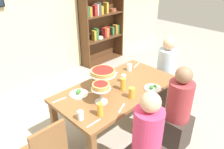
{
  "coord_description": "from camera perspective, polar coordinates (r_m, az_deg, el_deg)",
  "views": [
    {
      "loc": [
        -1.76,
        -1.66,
        2.21
      ],
      "look_at": [
        0.0,
        0.1,
        0.89
      ],
      "focal_mm": 35.18,
      "sensor_mm": 36.0,
      "label": 1
    }
  ],
  "objects": [
    {
      "name": "diner_head_east",
      "position": [
        3.75,
        13.64,
        -0.23
      ],
      "size": [
        0.34,
        0.34,
        1.15
      ],
      "rotation": [
        0.0,
        0.0,
        3.14
      ],
      "color": "#382D28",
      "rests_on": "ground_plane"
    },
    {
      "name": "beer_glass_amber_tall",
      "position": [
        2.75,
        2.87,
        -2.51
      ],
      "size": [
        0.07,
        0.07,
        0.16
      ],
      "primitive_type": "cylinder",
      "color": "gold",
      "rests_on": "dining_table"
    },
    {
      "name": "cutlery_spare_fork",
      "position": [
        2.27,
        -4.79,
        -12.47
      ],
      "size": [
        0.18,
        0.02,
        0.0
      ],
      "primitive_type": "cube",
      "rotation": [
        0.0,
        0.0,
        0.0
      ],
      "color": "silver",
      "rests_on": "dining_table"
    },
    {
      "name": "rear_partition",
      "position": [
        4.32,
        -20.86,
        15.37
      ],
      "size": [
        8.0,
        0.12,
        2.8
      ],
      "primitive_type": "cube",
      "color": "beige",
      "rests_on": "ground_plane"
    },
    {
      "name": "dining_table",
      "position": [
        2.88,
        1.41,
        -4.94
      ],
      "size": [
        1.62,
        0.85,
        0.74
      ],
      "color": "brown",
      "rests_on": "ground_plane"
    },
    {
      "name": "cutlery_fork_near",
      "position": [
        3.15,
        0.13,
        0.11
      ],
      "size": [
        0.18,
        0.04,
        0.0
      ],
      "primitive_type": "cube",
      "rotation": [
        0.0,
        0.0,
        2.99
      ],
      "color": "silver",
      "rests_on": "dining_table"
    },
    {
      "name": "salad_plate_near_diner",
      "position": [
        2.71,
        -8.64,
        -4.87
      ],
      "size": [
        0.23,
        0.23,
        0.07
      ],
      "color": "white",
      "rests_on": "dining_table"
    },
    {
      "name": "water_glass_clear_far",
      "position": [
        3.25,
        4.54,
        1.89
      ],
      "size": [
        0.07,
        0.07,
        0.1
      ],
      "primitive_type": "cylinder",
      "color": "white",
      "rests_on": "dining_table"
    },
    {
      "name": "beer_glass_amber_short",
      "position": [
        2.61,
        5.14,
        -4.76
      ],
      "size": [
        0.08,
        0.08,
        0.13
      ],
      "primitive_type": "cylinder",
      "color": "gold",
      "rests_on": "dining_table"
    },
    {
      "name": "salad_plate_far_diner",
      "position": [
        2.84,
        10.5,
        -3.41
      ],
      "size": [
        0.21,
        0.21,
        0.07
      ],
      "color": "white",
      "rests_on": "dining_table"
    },
    {
      "name": "deep_dish_pizza_stand",
      "position": [
        2.7,
        -2.36,
        0.39
      ],
      "size": [
        0.33,
        0.33,
        0.27
      ],
      "color": "silver",
      "rests_on": "dining_table"
    },
    {
      "name": "water_glass_clear_near",
      "position": [
        2.94,
        3.03,
        -0.99
      ],
      "size": [
        0.06,
        0.06,
        0.11
      ],
      "primitive_type": "cylinder",
      "color": "white",
      "rests_on": "dining_table"
    },
    {
      "name": "water_glass_clear_spare",
      "position": [
        2.3,
        -8.2,
        -10.48
      ],
      "size": [
        0.06,
        0.06,
        0.1
      ],
      "primitive_type": "cylinder",
      "color": "white",
      "rests_on": "dining_table"
    },
    {
      "name": "cutlery_knife_near",
      "position": [
        2.66,
        -13.59,
        -6.47
      ],
      "size": [
        0.18,
        0.03,
        0.0
      ],
      "primitive_type": "cube",
      "rotation": [
        0.0,
        0.0,
        3.05
      ],
      "color": "silver",
      "rests_on": "dining_table"
    },
    {
      "name": "diner_near_left",
      "position": [
        2.41,
        8.87,
        -18.08
      ],
      "size": [
        0.34,
        0.34,
        1.15
      ],
      "rotation": [
        0.0,
        0.0,
        1.57
      ],
      "color": "#382D28",
      "rests_on": "ground_plane"
    },
    {
      "name": "beer_glass_amber_spare",
      "position": [
        2.32,
        -3.07,
        -9.08
      ],
      "size": [
        0.07,
        0.07,
        0.15
      ],
      "primitive_type": "cylinder",
      "color": "gold",
      "rests_on": "dining_table"
    },
    {
      "name": "personal_pizza_stand",
      "position": [
        2.46,
        -2.91,
        -3.55
      ],
      "size": [
        0.23,
        0.23,
        0.25
      ],
      "color": "silver",
      "rests_on": "dining_table"
    },
    {
      "name": "ground_plane",
      "position": [
        3.28,
        1.28,
        -14.47
      ],
      "size": [
        12.0,
        12.0,
        0.0
      ],
      "primitive_type": "plane",
      "color": "gray"
    },
    {
      "name": "diner_near_right",
      "position": [
        2.89,
        16.56,
        -9.97
      ],
      "size": [
        0.34,
        0.34,
        1.15
      ],
      "rotation": [
        0.0,
        0.0,
        1.57
      ],
      "color": "#382D28",
      "rests_on": "ground_plane"
    },
    {
      "name": "cutlery_knife_far",
      "position": [
        3.44,
        6.39,
        2.43
      ],
      "size": [
        0.18,
        0.07,
        0.0
      ],
      "primitive_type": "cube",
      "rotation": [
        0.0,
        0.0,
        3.43
      ],
      "color": "silver",
      "rests_on": "dining_table"
    },
    {
      "name": "cutlery_fork_far",
      "position": [
        2.46,
        2.52,
        -8.71
      ],
      "size": [
        0.17,
        0.08,
        0.0
      ],
      "primitive_type": "cube",
      "rotation": [
        0.0,
        0.0,
        0.4
      ],
      "color": "silver",
      "rests_on": "dining_table"
    },
    {
      "name": "bookshelf",
      "position": [
        5.07,
        -2.99,
        15.5
      ],
      "size": [
        1.1,
        0.3,
        2.21
      ],
      "color": "#4C2D19",
      "rests_on": "ground_plane"
    }
  ]
}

